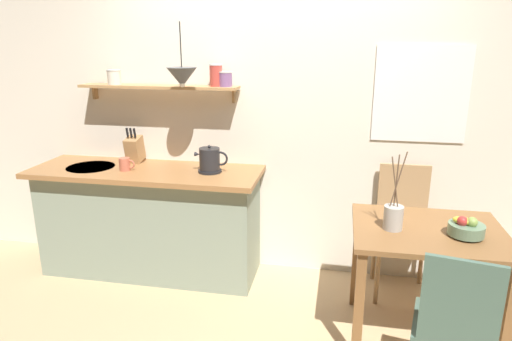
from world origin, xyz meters
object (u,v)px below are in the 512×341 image
Objects in this scene: dining_chair_far at (403,224)px; knife_block at (135,149)px; electric_kettle at (210,160)px; pendant_lamp at (182,77)px; twig_vase at (393,217)px; dining_table at (427,248)px; dining_chair_near at (456,324)px; coffee_mug_by_sink at (125,164)px; fruit_bowl at (466,228)px.

knife_block is (-2.16, 0.05, 0.48)m from dining_chair_far.
pendant_lamp is (-0.17, -0.06, 0.63)m from electric_kettle.
pendant_lamp is at bearing 161.62° from twig_vase.
dining_chair_far is 1.54m from electric_kettle.
electric_kettle is at bearing 18.29° from pendant_lamp.
dining_table is 1.66m from electric_kettle.
pendant_lamp is at bearing 165.14° from dining_table.
dining_chair_far reaches higher than dining_chair_near.
dining_chair_near is 1.89× the size of twig_vase.
coffee_mug_by_sink is (-1.98, 0.47, 0.10)m from twig_vase.
knife_block is at bearing 178.75° from dining_chair_far.
coffee_mug_by_sink is at bearing -173.21° from electric_kettle.
knife_block is 0.65× the size of pendant_lamp.
dining_table is 0.31m from twig_vase.
dining_chair_far is at bearing 95.94° from dining_table.
dining_chair_near is 2.00m from electric_kettle.
fruit_bowl is at bearing 75.66° from dining_chair_near.
fruit_bowl is at bearing -22.14° from dining_table.
coffee_mug_by_sink reaches higher than dining_chair_near.
pendant_lamp is (-1.65, -0.17, 1.08)m from dining_chair_far.
dining_chair_far is 1.98m from pendant_lamp.
dining_chair_near is 1.23m from dining_chair_far.
pendant_lamp is (-1.49, 0.50, 0.77)m from twig_vase.
dining_chair_near is 3.08× the size of knife_block.
pendant_lamp is (0.52, -0.21, 0.61)m from knife_block.
fruit_bowl is 2.45m from coffee_mug_by_sink.
electric_kettle is 0.65m from pendant_lamp.
pendant_lamp is (-1.90, 0.53, 0.80)m from fruit_bowl.
coffee_mug_by_sink is 0.83m from pendant_lamp.
dining_chair_far is at bearing -1.25° from knife_block.
knife_block is at bearing 162.87° from fruit_bowl.
dining_table is at bearing -18.41° from electric_kettle.
dining_chair_far is at bearing 5.05° from coffee_mug_by_sink.
dining_table is at bearing -11.11° from coffee_mug_by_sink.
dining_chair_near is 4.49× the size of fruit_bowl.
pendant_lamp is at bearing 164.39° from fruit_bowl.
dining_table is at bearing -84.06° from dining_chair_far.
twig_vase reaches higher than coffee_mug_by_sink.
fruit_bowl is (0.25, -0.70, 0.29)m from dining_chair_far.
dining_table is 2.26m from coffee_mug_by_sink.
knife_block is (-2.42, 0.75, 0.19)m from fruit_bowl.
electric_kettle is (-1.47, -0.11, 0.45)m from dining_chair_far.
dining_chair_near is 2.34m from pendant_lamp.
coffee_mug_by_sink is (0.03, -0.24, -0.07)m from knife_block.
twig_vase is at bearing -18.38° from pendant_lamp.
pendant_lamp reaches higher than dining_table.
twig_vase is at bearing -103.25° from dining_chair_far.
electric_kettle is (-1.59, 1.11, 0.48)m from dining_chair_near.
twig_vase is 2.14m from knife_block.
fruit_bowl reaches higher than dining_table.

